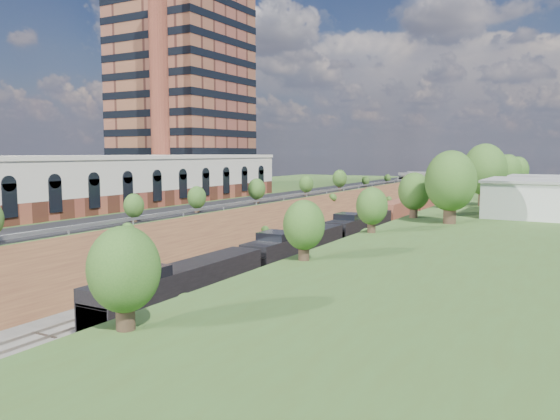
{
  "coord_description": "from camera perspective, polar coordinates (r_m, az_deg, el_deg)",
  "views": [
    {
      "loc": [
        28.9,
        -17.8,
        12.35
      ],
      "look_at": [
        -0.41,
        34.99,
        6.0
      ],
      "focal_mm": 35.0,
      "sensor_mm": 36.0,
      "label": 1
    }
  ],
  "objects": [
    {
      "name": "embankment_left",
      "position": [
        88.3,
        1.88,
        -2.04
      ],
      "size": [
        10.0,
        180.0,
        10.0
      ],
      "primitive_type": "cube",
      "rotation": [
        0.0,
        0.79,
        0.0
      ],
      "color": "brown",
      "rests_on": "ground"
    },
    {
      "name": "road",
      "position": [
        89.87,
        -0.67,
        1.34
      ],
      "size": [
        8.0,
        180.0,
        0.1
      ],
      "primitive_type": "cube",
      "color": "black",
      "rests_on": "platform_left"
    },
    {
      "name": "tree_left_crest",
      "position": [
        55.8,
        -17.99,
        0.25
      ],
      "size": [
        2.45,
        2.45,
        3.55
      ],
      "color": "#473323",
      "rests_on": "platform_left"
    },
    {
      "name": "commercial_building",
      "position": [
        79.78,
        -16.52,
        2.99
      ],
      "size": [
        14.3,
        62.3,
        7.0
      ],
      "color": "brown",
      "rests_on": "platform_left"
    },
    {
      "name": "white_building_far",
      "position": [
        92.16,
        25.33,
        1.97
      ],
      "size": [
        8.0,
        10.0,
        3.6
      ],
      "primitive_type": "cube",
      "color": "silver",
      "rests_on": "platform_right"
    },
    {
      "name": "tree_right_large",
      "position": [
        59.09,
        17.41,
        2.85
      ],
      "size": [
        5.25,
        5.25,
        7.61
      ],
      "color": "#473323",
      "rests_on": "platform_right"
    },
    {
      "name": "smokestack",
      "position": [
        99.09,
        -12.52,
        13.2
      ],
      "size": [
        3.2,
        3.2,
        40.0
      ],
      "primitive_type": "cylinder",
      "color": "brown",
      "rests_on": "platform_left"
    },
    {
      "name": "overpass",
      "position": [
        142.95,
        17.36,
        2.75
      ],
      "size": [
        24.5,
        8.3,
        7.4
      ],
      "color": "gray",
      "rests_on": "ground"
    },
    {
      "name": "white_building_near",
      "position": [
        70.21,
        24.55,
        1.09
      ],
      "size": [
        9.0,
        12.0,
        4.0
      ],
      "primitive_type": "cube",
      "color": "silver",
      "rests_on": "platform_right"
    },
    {
      "name": "platform_left",
      "position": [
        99.9,
        -9.42,
        0.26
      ],
      "size": [
        44.0,
        180.0,
        5.0
      ],
      "primitive_type": "cube",
      "color": "#425C26",
      "rests_on": "ground"
    },
    {
      "name": "rail_right_track",
      "position": [
        83.03,
        10.26,
        -2.58
      ],
      "size": [
        1.58,
        180.0,
        0.18
      ],
      "primitive_type": "cube",
      "color": "gray",
      "rests_on": "ground"
    },
    {
      "name": "guardrail",
      "position": [
        87.7,
        1.6,
        1.55
      ],
      "size": [
        0.1,
        171.0,
        0.7
      ],
      "color": "#99999E",
      "rests_on": "platform_left"
    },
    {
      "name": "highrise_tower",
      "position": [
        117.47,
        -10.27,
        15.97
      ],
      "size": [
        22.0,
        22.0,
        53.9
      ],
      "color": "brown",
      "rests_on": "platform_left"
    },
    {
      "name": "embankment_right",
      "position": [
        80.78,
        15.92,
        -3.02
      ],
      "size": [
        10.0,
        180.0,
        10.0
      ],
      "primitive_type": "cube",
      "rotation": [
        0.0,
        0.79,
        0.0
      ],
      "color": "brown",
      "rests_on": "ground"
    },
    {
      "name": "rail_left_track",
      "position": [
        84.82,
        6.93,
        -2.35
      ],
      "size": [
        1.58,
        180.0,
        0.18
      ],
      "primitive_type": "cube",
      "color": "gray",
      "rests_on": "ground"
    },
    {
      "name": "freight_train",
      "position": [
        106.12,
        14.57,
        0.52
      ],
      "size": [
        3.0,
        152.78,
        4.55
      ],
      "color": "black",
      "rests_on": "ground"
    }
  ]
}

